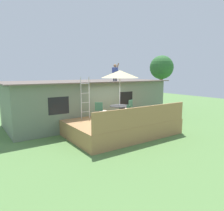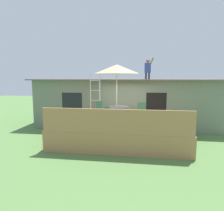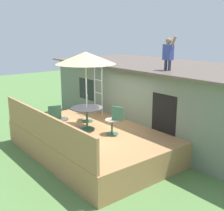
{
  "view_description": "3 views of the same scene",
  "coord_description": "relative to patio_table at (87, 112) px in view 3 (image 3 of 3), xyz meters",
  "views": [
    {
      "loc": [
        -6.56,
        -8.73,
        3.2
      ],
      "look_at": [
        -0.05,
        0.74,
        1.43
      ],
      "focal_mm": 33.88,
      "sensor_mm": 36.0,
      "label": 1
    },
    {
      "loc": [
        0.89,
        -8.81,
        2.82
      ],
      "look_at": [
        -0.45,
        0.49,
        1.51
      ],
      "focal_mm": 32.94,
      "sensor_mm": 36.0,
      "label": 2
    },
    {
      "loc": [
        7.52,
        -5.2,
        3.93
      ],
      "look_at": [
        0.32,
        0.54,
        1.6
      ],
      "focal_mm": 46.69,
      "sensor_mm": 36.0,
      "label": 3
    }
  ],
  "objects": [
    {
      "name": "patio_chair_near",
      "position": [
        -0.21,
        -0.91,
        -0.13
      ],
      "size": [
        0.44,
        0.61,
        0.92
      ],
      "rotation": [
        0.0,
        0.0,
        1.34
      ],
      "color": "#33664C",
      "rests_on": "deck"
    },
    {
      "name": "house",
      "position": [
        0.16,
        3.72,
        -0.03
      ],
      "size": [
        10.5,
        4.5,
        2.71
      ],
      "color": "slate",
      "rests_on": "ground"
    },
    {
      "name": "deck",
      "position": [
        0.16,
        0.12,
        -0.99
      ],
      "size": [
        5.53,
        3.61,
        0.8
      ],
      "primitive_type": "cube",
      "color": "#A87A4C",
      "rests_on": "ground"
    },
    {
      "name": "patio_umbrella",
      "position": [
        0.0,
        0.0,
        1.76
      ],
      "size": [
        1.9,
        1.9,
        2.54
      ],
      "color": "silver",
      "rests_on": "deck"
    },
    {
      "name": "patio_chair_left",
      "position": [
        -0.79,
        0.54,
        -0.13
      ],
      "size": [
        0.56,
        0.46,
        0.92
      ],
      "rotation": [
        0.0,
        0.0,
        -0.6
      ],
      "color": "#33664C",
      "rests_on": "deck"
    },
    {
      "name": "step_ladder",
      "position": [
        -1.26,
        1.38,
        0.51
      ],
      "size": [
        0.52,
        0.04,
        2.2
      ],
      "color": "silver",
      "rests_on": "deck"
    },
    {
      "name": "patio_table",
      "position": [
        0.0,
        0.0,
        0.0
      ],
      "size": [
        1.04,
        1.04,
        0.74
      ],
      "color": "#33664C",
      "rests_on": "deck"
    },
    {
      "name": "deck_railing",
      "position": [
        0.16,
        -1.63,
        -0.14
      ],
      "size": [
        5.43,
        0.08,
        0.9
      ],
      "primitive_type": "cube",
      "color": "#A87A4C",
      "rests_on": "deck"
    },
    {
      "name": "patio_chair_right",
      "position": [
        0.95,
        0.37,
        -0.13
      ],
      "size": [
        0.6,
        0.44,
        0.92
      ],
      "rotation": [
        0.0,
        0.0,
        -2.77
      ],
      "color": "#33664C",
      "rests_on": "deck"
    },
    {
      "name": "ground_plane",
      "position": [
        0.16,
        0.12,
        -1.39
      ],
      "size": [
        40.0,
        40.0,
        0.0
      ],
      "primitive_type": "plane",
      "color": "#567F42"
    },
    {
      "name": "person_figure",
      "position": [
        1.35,
        2.32,
        1.93
      ],
      "size": [
        0.47,
        0.2,
        1.11
      ],
      "color": "#33384C",
      "rests_on": "house"
    }
  ]
}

